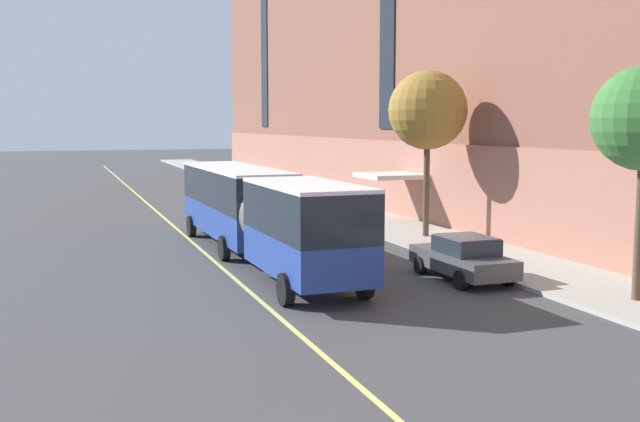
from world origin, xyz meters
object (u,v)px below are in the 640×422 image
at_px(city_bus, 258,209).
at_px(street_tree_mid_block, 428,111).
at_px(parked_car_silver_0, 261,192).
at_px(parked_car_white_3, 319,212).
at_px(parked_car_darkgray_1, 463,258).
at_px(parked_car_black_4, 230,182).

relative_size(city_bus, street_tree_mid_block, 2.32).
bearing_deg(parked_car_silver_0, city_bus, -105.23).
relative_size(parked_car_silver_0, parked_car_white_3, 1.08).
bearing_deg(city_bus, street_tree_mid_block, 17.04).
relative_size(parked_car_darkgray_1, parked_car_white_3, 1.04).
relative_size(city_bus, parked_car_white_3, 4.11).
relative_size(parked_car_white_3, parked_car_black_4, 0.94).
bearing_deg(parked_car_white_3, parked_car_silver_0, 89.67).
bearing_deg(city_bus, parked_car_white_3, 56.69).
height_order(parked_car_white_3, parked_car_black_4, same).
height_order(parked_car_silver_0, parked_car_darkgray_1, same).
bearing_deg(street_tree_mid_block, city_bus, -162.96).
xyz_separation_m(parked_car_white_3, parked_car_black_4, (0.03, 21.68, 0.00)).
bearing_deg(parked_car_silver_0, street_tree_mid_block, -79.81).
relative_size(parked_car_darkgray_1, street_tree_mid_block, 0.59).
bearing_deg(parked_car_silver_0, parked_car_black_4, 90.25).
relative_size(parked_car_white_3, street_tree_mid_block, 0.56).
bearing_deg(parked_car_darkgray_1, parked_car_silver_0, 90.31).
xyz_separation_m(parked_car_darkgray_1, parked_car_black_4, (-0.19, 36.15, -0.00)).
bearing_deg(street_tree_mid_block, parked_car_darkgray_1, -109.43).
xyz_separation_m(city_bus, street_tree_mid_block, (8.85, 2.71, 3.96)).
xyz_separation_m(city_bus, parked_car_black_4, (5.58, 30.13, -1.26)).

